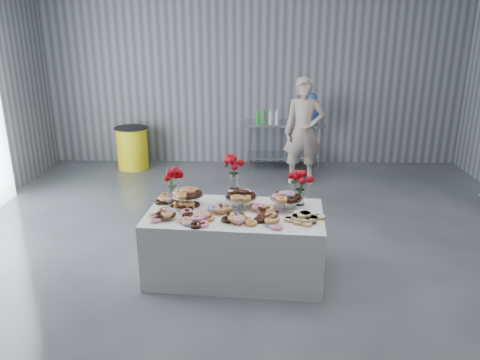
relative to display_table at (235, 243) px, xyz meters
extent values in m
plane|color=#36383D|center=(0.24, -0.08, -0.38)|extent=(9.00, 9.00, 0.00)
cube|color=gray|center=(0.24, 4.42, 1.62)|extent=(8.00, 0.04, 4.00)
cube|color=white|center=(0.00, 0.00, 0.00)|extent=(1.98, 1.15, 0.75)
cube|color=silver|center=(0.79, 4.02, 0.51)|extent=(1.50, 0.60, 0.04)
cube|color=silver|center=(0.79, 4.02, -0.12)|extent=(1.40, 0.55, 0.03)
cylinder|color=silver|center=(0.14, 3.77, 0.05)|extent=(0.04, 0.04, 0.86)
cylinder|color=silver|center=(1.44, 3.77, 0.05)|extent=(0.04, 0.04, 0.86)
cylinder|color=silver|center=(0.14, 4.27, 0.05)|extent=(0.04, 0.04, 0.86)
cylinder|color=silver|center=(1.44, 4.27, 0.05)|extent=(0.04, 0.04, 0.86)
cylinder|color=silver|center=(-0.54, 0.19, 0.44)|extent=(0.06, 0.06, 0.12)
cylinder|color=silver|center=(-0.54, 0.19, 0.50)|extent=(0.36, 0.36, 0.01)
cylinder|color=silver|center=(0.06, 0.15, 0.44)|extent=(0.06, 0.06, 0.12)
cylinder|color=silver|center=(0.06, 0.15, 0.50)|extent=(0.36, 0.36, 0.01)
cylinder|color=silver|center=(0.56, 0.10, 0.44)|extent=(0.06, 0.06, 0.12)
cylinder|color=silver|center=(0.56, 0.10, 0.50)|extent=(0.36, 0.36, 0.01)
cylinder|color=white|center=(-0.73, 0.31, 0.46)|extent=(0.11, 0.11, 0.18)
cylinder|color=#1E5919|center=(-0.73, 0.31, 0.59)|extent=(0.04, 0.04, 0.18)
cylinder|color=white|center=(0.72, 0.24, 0.46)|extent=(0.11, 0.11, 0.18)
cylinder|color=#1E5919|center=(0.72, 0.24, 0.59)|extent=(0.04, 0.04, 0.18)
cylinder|color=silver|center=(-0.02, 0.35, 0.45)|extent=(0.14, 0.14, 0.15)
cylinder|color=white|center=(-0.02, 0.35, 0.61)|extent=(0.11, 0.11, 0.18)
cylinder|color=#1E5919|center=(-0.02, 0.35, 0.75)|extent=(0.04, 0.04, 0.18)
cylinder|color=blue|center=(1.29, 4.02, 0.73)|extent=(0.28, 0.28, 0.40)
sphere|color=blue|center=(1.29, 4.02, 0.98)|extent=(0.20, 0.20, 0.20)
imported|color=#CC8C93|center=(1.07, 3.18, 0.54)|extent=(0.69, 0.47, 1.84)
cylinder|color=yellow|center=(-2.10, 3.95, 0.02)|extent=(0.58, 0.58, 0.78)
cylinder|color=black|center=(-2.10, 3.95, 0.42)|extent=(0.63, 0.63, 0.02)
camera|label=1|loc=(0.16, -4.68, 2.35)|focal=35.00mm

